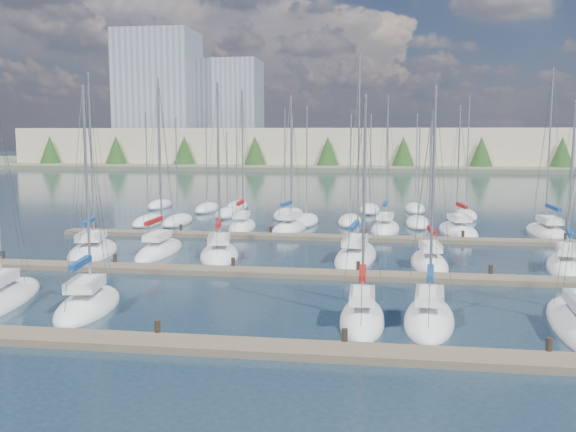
# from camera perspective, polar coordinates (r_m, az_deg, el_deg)

# --- Properties ---
(ground) EXTENTS (400.00, 400.00, 0.00)m
(ground) POSITION_cam_1_polar(r_m,az_deg,el_deg) (83.21, 4.67, 1.31)
(ground) COLOR #203341
(ground) RESTS_ON ground
(dock_near) EXTENTS (44.00, 1.93, 1.10)m
(dock_near) POSITION_cam_1_polar(r_m,az_deg,el_deg) (26.62, -3.88, -11.58)
(dock_near) COLOR #6B5E4C
(dock_near) RESTS_ON ground
(dock_mid) EXTENTS (44.00, 1.93, 1.10)m
(dock_mid) POSITION_cam_1_polar(r_m,az_deg,el_deg) (39.91, 0.43, -5.12)
(dock_mid) COLOR #6B5E4C
(dock_mid) RESTS_ON ground
(dock_far) EXTENTS (44.00, 1.93, 1.10)m
(dock_far) POSITION_cam_1_polar(r_m,az_deg,el_deg) (53.56, 2.53, -1.90)
(dock_far) COLOR #6B5E4C
(dock_far) RESTS_ON ground
(sailboat_k) EXTENTS (3.46, 10.18, 14.94)m
(sailboat_k) POSITION_cam_1_polar(r_m,az_deg,el_deg) (45.60, 6.05, -3.53)
(sailboat_k) COLOR white
(sailboat_k) RESTS_ON ground
(sailboat_r) EXTENTS (3.12, 9.45, 15.09)m
(sailboat_r) POSITION_cam_1_polar(r_m,az_deg,el_deg) (60.20, 22.07, -1.37)
(sailboat_r) COLOR white
(sailboat_r) RESTS_ON ground
(sailboat_o) EXTENTS (3.57, 7.09, 12.91)m
(sailboat_o) POSITION_cam_1_polar(r_m,az_deg,el_deg) (58.28, 0.10, -1.09)
(sailboat_o) COLOR white
(sailboat_o) RESTS_ON ground
(sailboat_e) EXTENTS (2.90, 7.38, 11.73)m
(sailboat_e) POSITION_cam_1_polar(r_m,az_deg,el_deg) (31.11, 12.43, -8.85)
(sailboat_e) COLOR white
(sailboat_e) RESTS_ON ground
(sailboat_c) EXTENTS (3.61, 7.30, 11.91)m
(sailboat_c) POSITION_cam_1_polar(r_m,az_deg,el_deg) (34.13, -17.36, -7.57)
(sailboat_c) COLOR white
(sailboat_c) RESTS_ON ground
(sailboat_l) EXTENTS (2.79, 7.25, 11.08)m
(sailboat_l) POSITION_cam_1_polar(r_m,az_deg,el_deg) (43.95, 12.44, -4.09)
(sailboat_l) COLOR white
(sailboat_l) RESTS_ON ground
(sailboat_m) EXTENTS (4.19, 8.61, 11.62)m
(sailboat_m) POSITION_cam_1_polar(r_m,az_deg,el_deg) (45.75, 23.56, -4.09)
(sailboat_m) COLOR white
(sailboat_m) RESTS_ON ground
(sailboat_p) EXTENTS (3.12, 7.70, 12.89)m
(sailboat_p) POSITION_cam_1_polar(r_m,az_deg,el_deg) (58.91, 8.64, -1.09)
(sailboat_p) COLOR white
(sailboat_p) RESTS_ON ground
(sailboat_h) EXTENTS (5.00, 8.82, 13.90)m
(sailboat_h) POSITION_cam_1_polar(r_m,az_deg,el_deg) (49.31, -16.95, -3.00)
(sailboat_h) COLOR white
(sailboat_h) RESTS_ON ground
(sailboat_d) EXTENTS (2.20, 6.73, 11.32)m
(sailboat_d) POSITION_cam_1_polar(r_m,az_deg,el_deg) (30.59, 6.60, -9.00)
(sailboat_d) COLOR white
(sailboat_d) RESTS_ON ground
(sailboat_i) EXTENTS (2.44, 8.26, 13.52)m
(sailboat_i) POSITION_cam_1_polar(r_m,az_deg,el_deg) (48.26, -11.36, -3.02)
(sailboat_i) COLOR white
(sailboat_i) RESTS_ON ground
(sailboat_n) EXTENTS (2.65, 7.51, 13.49)m
(sailboat_n) POSITION_cam_1_polar(r_m,az_deg,el_deg) (59.42, -4.10, -0.94)
(sailboat_n) COLOR white
(sailboat_n) RESTS_ON ground
(sailboat_j) EXTENTS (4.27, 8.15, 13.11)m
(sailboat_j) POSITION_cam_1_polar(r_m,az_deg,el_deg) (46.21, -6.12, -3.39)
(sailboat_j) COLOR white
(sailboat_j) RESTS_ON ground
(sailboat_q) EXTENTS (3.92, 8.54, 11.98)m
(sailboat_q) POSITION_cam_1_polar(r_m,az_deg,el_deg) (59.13, 14.88, -1.24)
(sailboat_q) COLOR white
(sailboat_q) RESTS_ON ground
(distant_boats) EXTENTS (36.93, 20.75, 13.30)m
(distant_boats) POSITION_cam_1_polar(r_m,az_deg,el_deg) (67.58, 0.08, 0.17)
(distant_boats) COLOR #9EA0A5
(distant_boats) RESTS_ON ground
(shoreline) EXTENTS (400.00, 60.00, 38.00)m
(shoreline) POSITION_cam_1_polar(r_m,az_deg,el_deg) (173.35, 2.29, 6.95)
(shoreline) COLOR #666B51
(shoreline) RESTS_ON ground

